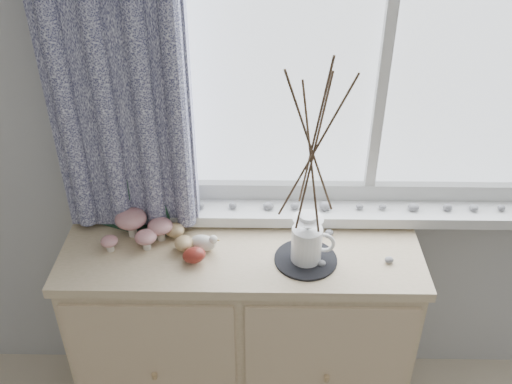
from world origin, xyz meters
TOP-DOWN VIEW (x-y plane):
  - sideboard at (-0.15, 1.75)m, footprint 1.20×0.45m
  - botanical_book at (-0.53, 1.84)m, footprint 0.34×0.24m
  - toadstool_cluster at (-0.49, 1.78)m, footprint 0.23×0.16m
  - wooden_eggs at (-0.34, 1.73)m, footprint 0.14×0.18m
  - songbird_figurine at (-0.28, 1.73)m, footprint 0.13×0.08m
  - crocheted_doily at (0.06, 1.68)m, footprint 0.20×0.20m
  - twig_pitcher at (0.06, 1.68)m, footprint 0.31×0.31m
  - sideboard_pebbles at (0.15, 1.75)m, footprint 0.33×0.23m

SIDE VIEW (x-z plane):
  - sideboard at x=-0.15m, z-range 0.00..0.85m
  - crocheted_doily at x=0.06m, z-range 0.85..0.86m
  - sideboard_pebbles at x=0.15m, z-range 0.85..0.87m
  - songbird_figurine at x=-0.28m, z-range 0.85..0.91m
  - wooden_eggs at x=-0.34m, z-range 0.84..0.92m
  - toadstool_cluster at x=-0.49m, z-range 0.86..0.96m
  - botanical_book at x=-0.53m, z-range 0.85..1.07m
  - twig_pitcher at x=0.06m, z-range 0.90..1.65m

